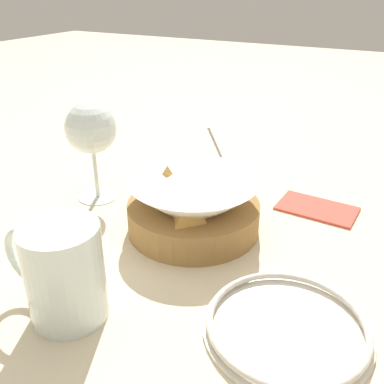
{
  "coord_description": "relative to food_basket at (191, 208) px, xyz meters",
  "views": [
    {
      "loc": [
        -0.3,
        0.5,
        0.35
      ],
      "look_at": [
        -0.04,
        0.0,
        0.07
      ],
      "focal_mm": 40.0,
      "sensor_mm": 36.0,
      "label": 1
    }
  ],
  "objects": [
    {
      "name": "ground_plane",
      "position": [
        0.04,
        -0.0,
        -0.04
      ],
      "size": [
        4.0,
        4.0,
        0.0
      ],
      "primitive_type": "plane",
      "color": "beige"
    },
    {
      "name": "beer_mug",
      "position": [
        0.04,
        0.23,
        0.02
      ],
      "size": [
        0.13,
        0.09,
        0.12
      ],
      "color": "silver",
      "rests_on": "ground_plane"
    },
    {
      "name": "sauce_cup",
      "position": [
        0.03,
        -0.18,
        -0.02
      ],
      "size": [
        0.07,
        0.06,
        0.11
      ],
      "color": "#B7B7BC",
      "rests_on": "ground_plane"
    },
    {
      "name": "side_plate",
      "position": [
        -0.19,
        0.14,
        -0.03
      ],
      "size": [
        0.19,
        0.19,
        0.01
      ],
      "color": "silver",
      "rests_on": "ground_plane"
    },
    {
      "name": "napkin",
      "position": [
        -0.16,
        -0.16,
        -0.03
      ],
      "size": [
        0.13,
        0.08,
        0.01
      ],
      "color": "#DB4C3D",
      "rests_on": "ground_plane"
    },
    {
      "name": "wine_glass",
      "position": [
        0.2,
        -0.02,
        0.08
      ],
      "size": [
        0.09,
        0.09,
        0.17
      ],
      "color": "silver",
      "rests_on": "ground_plane"
    },
    {
      "name": "food_basket",
      "position": [
        0.0,
        0.0,
        0.0
      ],
      "size": [
        0.2,
        0.2,
        0.1
      ],
      "color": "olive",
      "rests_on": "ground_plane"
    }
  ]
}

